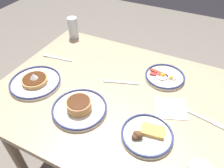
% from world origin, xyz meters
% --- Properties ---
extents(ground_plane, '(6.00, 6.00, 0.00)m').
position_xyz_m(ground_plane, '(0.00, 0.00, 0.00)').
color(ground_plane, slate).
extents(dining_table, '(1.20, 0.94, 0.75)m').
position_xyz_m(dining_table, '(0.00, 0.00, 0.65)').
color(dining_table, tan).
rests_on(dining_table, ground_plane).
extents(plate_near_main, '(0.23, 0.23, 0.04)m').
position_xyz_m(plate_near_main, '(-0.23, -0.23, 0.76)').
color(plate_near_main, silver).
rests_on(plate_near_main, dining_table).
extents(plate_center_pancakes, '(0.23, 0.23, 0.05)m').
position_xyz_m(plate_center_pancakes, '(-0.27, 0.19, 0.76)').
color(plate_center_pancakes, silver).
rests_on(plate_center_pancakes, dining_table).
extents(plate_far_companion, '(0.28, 0.28, 0.07)m').
position_xyz_m(plate_far_companion, '(0.40, 0.13, 0.76)').
color(plate_far_companion, white).
rests_on(plate_far_companion, dining_table).
extents(plate_far_side, '(0.27, 0.27, 0.06)m').
position_xyz_m(plate_far_side, '(0.07, 0.19, 0.77)').
color(plate_far_side, silver).
rests_on(plate_far_side, dining_table).
extents(drinking_glass, '(0.07, 0.07, 0.15)m').
position_xyz_m(drinking_glass, '(0.50, -0.40, 0.81)').
color(drinking_glass, silver).
rests_on(drinking_glass, dining_table).
extents(paper_napkin, '(0.19, 0.19, 0.00)m').
position_xyz_m(paper_napkin, '(-0.32, -0.02, 0.75)').
color(paper_napkin, white).
rests_on(paper_napkin, dining_table).
extents(fork_near, '(0.20, 0.08, 0.01)m').
position_xyz_m(fork_near, '(-0.02, -0.09, 0.75)').
color(fork_near, silver).
rests_on(fork_near, dining_table).
extents(butter_knife, '(0.22, 0.05, 0.01)m').
position_xyz_m(butter_knife, '(-0.50, -0.02, 0.75)').
color(butter_knife, silver).
rests_on(butter_knife, dining_table).
extents(tea_spoon, '(0.21, 0.05, 0.01)m').
position_xyz_m(tea_spoon, '(0.47, -0.12, 0.75)').
color(tea_spoon, silver).
rests_on(tea_spoon, dining_table).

